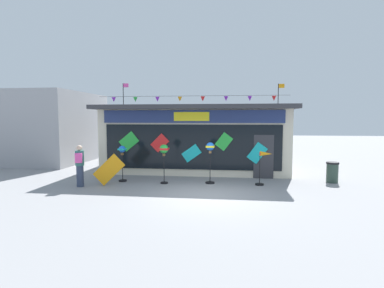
# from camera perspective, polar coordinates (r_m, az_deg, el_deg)

# --- Properties ---
(ground_plane) EXTENTS (80.00, 80.00, 0.00)m
(ground_plane) POSITION_cam_1_polar(r_m,az_deg,el_deg) (11.14, 2.70, -9.50)
(ground_plane) COLOR gray
(kite_shop_building) EXTENTS (9.63, 6.70, 4.77)m
(kite_shop_building) POSITION_cam_1_polar(r_m,az_deg,el_deg) (17.26, 1.16, 1.35)
(kite_shop_building) COLOR beige
(kite_shop_building) RESTS_ON ground_plane
(wind_spinner_far_left) EXTENTS (0.35, 0.35, 1.57)m
(wind_spinner_far_left) POSITION_cam_1_polar(r_m,az_deg,el_deg) (13.63, -12.89, -2.04)
(wind_spinner_far_left) COLOR black
(wind_spinner_far_left) RESTS_ON ground_plane
(wind_spinner_left) EXTENTS (0.38, 0.38, 1.66)m
(wind_spinner_left) POSITION_cam_1_polar(r_m,az_deg,el_deg) (12.87, -5.25, -1.54)
(wind_spinner_left) COLOR black
(wind_spinner_left) RESTS_ON ground_plane
(wind_spinner_center_left) EXTENTS (0.39, 0.39, 1.75)m
(wind_spinner_center_left) POSITION_cam_1_polar(r_m,az_deg,el_deg) (12.86, 3.41, -1.56)
(wind_spinner_center_left) COLOR black
(wind_spinner_center_left) RESTS_ON ground_plane
(wind_spinner_center_right) EXTENTS (0.68, 0.36, 1.41)m
(wind_spinner_center_right) POSITION_cam_1_polar(r_m,az_deg,el_deg) (12.89, 13.30, -3.23)
(wind_spinner_center_right) COLOR black
(wind_spinner_center_right) RESTS_ON ground_plane
(person_near_camera) EXTENTS (0.38, 0.48, 1.68)m
(person_near_camera) POSITION_cam_1_polar(r_m,az_deg,el_deg) (13.10, -20.22, -3.67)
(person_near_camera) COLOR #333D56
(person_near_camera) RESTS_ON ground_plane
(trash_bin) EXTENTS (0.52, 0.52, 0.88)m
(trash_bin) POSITION_cam_1_polar(r_m,az_deg,el_deg) (14.49, 24.71, -4.78)
(trash_bin) COLOR #2D4238
(trash_bin) RESTS_ON ground_plane
(display_kite_on_ground) EXTENTS (1.31, 0.26, 1.31)m
(display_kite_on_ground) POSITION_cam_1_polar(r_m,az_deg,el_deg) (13.02, -15.22, -4.63)
(display_kite_on_ground) COLOR orange
(display_kite_on_ground) RESTS_ON ground_plane
(neighbour_building) EXTENTS (5.65, 6.52, 4.37)m
(neighbour_building) POSITION_cam_1_polar(r_m,az_deg,el_deg) (21.93, -25.60, 2.85)
(neighbour_building) COLOR #99999E
(neighbour_building) RESTS_ON ground_plane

